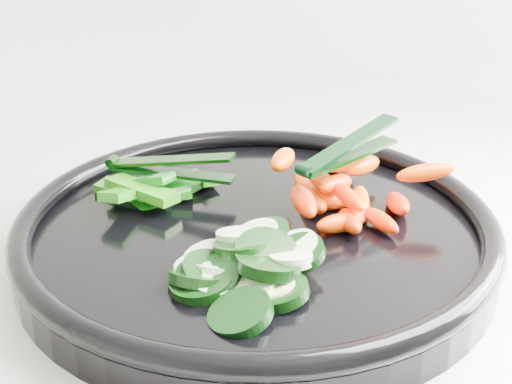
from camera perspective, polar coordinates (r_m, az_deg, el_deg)
name	(u,v)px	position (r m, az deg, el deg)	size (l,w,h in m)	color
veggie_tray	(256,232)	(0.56, 0.00, -3.21)	(0.38, 0.38, 0.04)	black
cucumber_pile	(240,268)	(0.49, -1.32, -6.10)	(0.12, 0.12, 0.04)	black
carrot_pile	(341,188)	(0.58, 6.81, 0.31)	(0.14, 0.16, 0.05)	#E54F00
pepper_pile	(153,189)	(0.61, -8.28, 0.23)	(0.11, 0.09, 0.04)	#19730B
tong_carrot	(347,151)	(0.58, 7.27, 3.29)	(0.11, 0.05, 0.02)	black
tong_pepper	(167,166)	(0.61, -7.10, 2.07)	(0.10, 0.08, 0.02)	black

